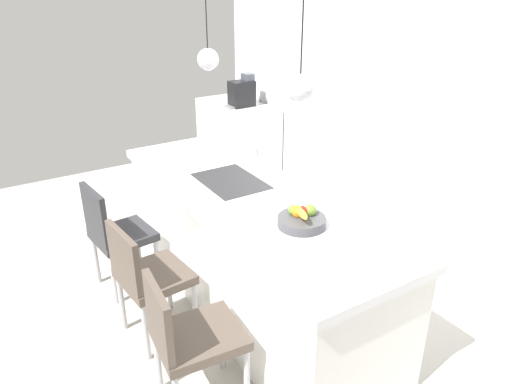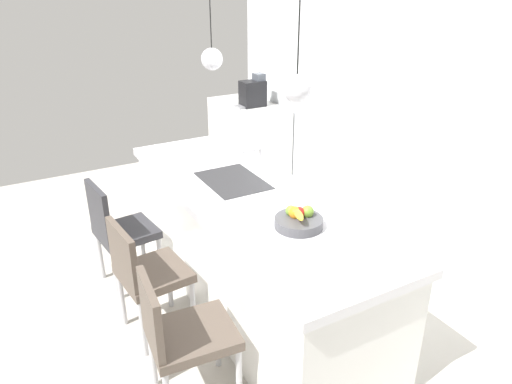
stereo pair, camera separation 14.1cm
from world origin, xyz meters
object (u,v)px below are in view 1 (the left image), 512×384
object	(u,v)px
chair_near	(115,232)
chair_far	(188,335)
chair_middle	(146,274)
coffee_machine	(242,93)
fruit_bowl	(302,219)

from	to	relation	value
chair_near	chair_far	distance (m)	1.34
chair_near	chair_middle	distance (m)	0.67
chair_near	chair_middle	xyz separation A→B (m)	(0.67, 0.00, 0.00)
coffee_machine	chair_far	bearing A→B (deg)	-35.07
chair_middle	chair_near	bearing A→B (deg)	-179.70
chair_middle	chair_far	world-z (taller)	chair_middle
coffee_machine	chair_middle	xyz separation A→B (m)	(2.28, -2.06, -0.50)
coffee_machine	chair_far	size ratio (longest dim) A/B	0.44
fruit_bowl	chair_middle	xyz separation A→B (m)	(-0.58, -0.81, -0.44)
fruit_bowl	chair_far	xyz separation A→B (m)	(0.09, -0.82, -0.45)
fruit_bowl	chair_near	bearing A→B (deg)	-146.86
coffee_machine	chair_far	distance (m)	3.63
fruit_bowl	chair_near	world-z (taller)	fruit_bowl
fruit_bowl	chair_far	size ratio (longest dim) A/B	0.34
fruit_bowl	coffee_machine	bearing A→B (deg)	156.34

